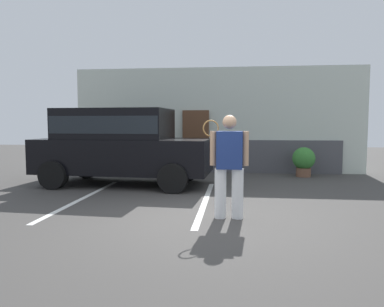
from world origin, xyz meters
name	(u,v)px	position (x,y,z in m)	size (l,w,h in m)	color
ground_plane	(199,219)	(0.00, 0.00, 0.00)	(40.00, 40.00, 0.00)	#423F3D
parking_stripe_0	(83,198)	(-2.74, 1.50, 0.00)	(0.12, 4.40, 0.01)	silver
parking_stripe_1	(205,201)	(-0.01, 1.50, 0.00)	(0.12, 4.40, 0.01)	silver
house_frontage	(217,123)	(-0.01, 6.33, 1.66)	(9.78, 0.40, 3.53)	silver
parked_suv	(121,143)	(-2.45, 3.34, 1.15)	(4.70, 2.37, 2.05)	black
tennis_player_man	(229,165)	(0.51, 0.15, 0.95)	(0.81, 0.29, 1.81)	white
potted_plant_by_porch	(304,160)	(2.75, 5.45, 0.51)	(0.70, 0.70, 0.92)	brown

